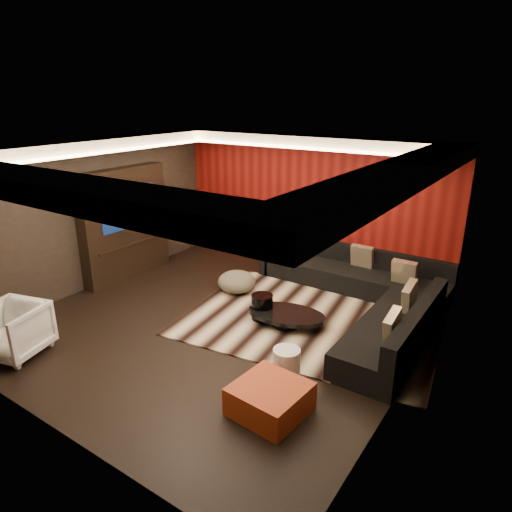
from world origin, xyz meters
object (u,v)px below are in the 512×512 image
Objects in this scene: armchair at (13,330)px; sectional_sofa at (365,294)px; drum_stool at (262,307)px; orange_ottoman at (270,399)px; white_side_table at (286,365)px; coffee_table at (286,319)px.

armchair is 5.56m from sectional_sofa.
sectional_sofa is (3.59, 4.24, -0.12)m from armchair.
orange_ottoman is (1.35, -1.90, -0.05)m from drum_stool.
armchair is (-3.54, -1.64, 0.16)m from white_side_table.
coffee_table is 1.60× the size of orange_ottoman.
coffee_table is 3.02× the size of drum_stool.
drum_stool reaches higher than orange_ottoman.
sectional_sofa is at bearing 47.82° from drum_stool.
armchair is at bearing -165.28° from orange_ottoman.
drum_stool is at bearing 35.33° from armchair.
coffee_table is at bearing 30.77° from armchair.
sectional_sofa reaches higher than white_side_table.
white_side_table is (0.74, -1.27, 0.10)m from coffee_table.
sectional_sofa is at bearing 91.98° from orange_ottoman.
coffee_table is 2.14m from orange_ottoman.
drum_stool is 0.51× the size of armchair.
orange_ottoman is at bearing -88.02° from sectional_sofa.
armchair is (-2.35, -2.87, 0.15)m from drum_stool.
sectional_sofa is (0.80, 1.33, 0.14)m from coffee_table.
sectional_sofa is (0.05, 2.60, 0.04)m from white_side_table.
coffee_table is 1.53× the size of armchair.
coffee_table is 0.46m from drum_stool.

